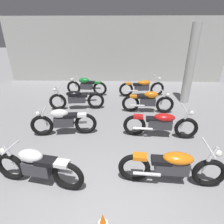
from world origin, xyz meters
TOP-DOWN VIEW (x-y plane):
  - back_wall at (0.00, 9.27)m, footprint 12.73×0.24m
  - support_pillar at (3.12, 5.77)m, footprint 0.36×0.36m
  - motorcycle_left_row_0 at (-1.44, 0.94)m, footprint 1.96×0.56m
  - motorcycle_left_row_1 at (-1.44, 2.92)m, footprint 1.97×0.55m
  - motorcycle_left_row_2 at (-1.46, 4.85)m, footprint 2.17×0.68m
  - motorcycle_left_row_3 at (-1.34, 6.60)m, footprint 1.97×0.48m
  - motorcycle_right_row_0 at (1.30, 1.05)m, footprint 2.17×0.68m
  - motorcycle_right_row_1 at (1.45, 2.87)m, footprint 2.17×0.68m
  - motorcycle_right_row_2 at (1.34, 4.64)m, footprint 1.97×0.48m
  - motorcycle_right_row_3 at (1.33, 6.52)m, footprint 2.17×0.68m

SIDE VIEW (x-z plane):
  - motorcycle_left_row_2 at x=-1.46m, z-range -0.04..0.94m
  - motorcycle_right_row_0 at x=1.30m, z-range -0.04..0.94m
  - motorcycle_right_row_1 at x=1.45m, z-range -0.04..0.94m
  - motorcycle_right_row_3 at x=1.33m, z-range -0.04..0.94m
  - motorcycle_left_row_0 at x=-1.44m, z-range 0.02..0.90m
  - motorcycle_left_row_1 at x=-1.44m, z-range 0.02..0.90m
  - motorcycle_left_row_3 at x=-1.34m, z-range 0.02..0.90m
  - motorcycle_right_row_2 at x=1.34m, z-range 0.02..0.90m
  - support_pillar at x=3.12m, z-range 0.00..3.20m
  - back_wall at x=0.00m, z-range 0.00..3.60m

